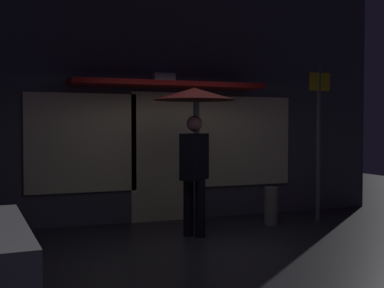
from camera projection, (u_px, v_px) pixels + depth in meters
The scene contains 5 objects.
ground_plane at pixel (213, 250), 6.51m from camera, with size 18.00×18.00×0.00m, color #26262B.
building_facade at pixel (160, 100), 8.62m from camera, with size 8.44×1.00×4.17m.
person_with_umbrella at pixel (194, 118), 7.28m from camera, with size 1.21×1.21×2.18m.
street_sign_post at pixel (319, 135), 8.45m from camera, with size 0.40×0.07×2.62m.
sidewalk_bollard at pixel (271, 206), 8.18m from camera, with size 0.22×0.22×0.62m, color slate.
Camera 1 is at (-2.53, -5.94, 1.62)m, focal length 46.73 mm.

